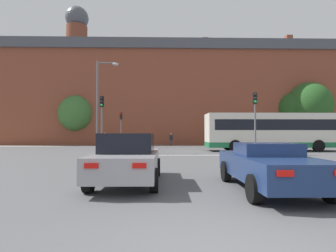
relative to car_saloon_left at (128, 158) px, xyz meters
name	(u,v)px	position (x,y,z in m)	size (l,w,h in m)	color
stop_line_strip	(175,155)	(1.95, 10.29, -0.77)	(8.62, 0.30, 0.01)	silver
far_pavement	(170,146)	(1.95, 23.84, -0.77)	(69.58, 2.50, 0.01)	gray
brick_civic_building	(167,98)	(1.74, 33.44, 6.50)	(48.17, 14.89, 21.80)	brown
car_saloon_left	(128,158)	(0.00, 0.00, 0.00)	(1.94, 4.36, 1.54)	#9E9EA3
car_roadster_right	(269,166)	(3.93, -1.10, -0.11)	(1.96, 4.35, 1.27)	navy
bus_crossing_lead	(271,131)	(10.58, 14.61, 0.98)	(11.29, 2.69, 3.26)	silver
traffic_light_far_right	(218,124)	(7.82, 23.24, 1.87)	(0.26, 0.31, 3.91)	slate
traffic_light_far_left	(121,124)	(-3.83, 22.86, 1.93)	(0.26, 0.31, 4.00)	slate
traffic_light_near_left	(102,115)	(-3.41, 11.19, 2.10)	(0.26, 0.31, 4.28)	slate
traffic_light_near_right	(255,113)	(7.76, 10.54, 2.22)	(0.26, 0.31, 4.48)	slate
street_lamp_junction	(101,97)	(-3.83, 12.64, 3.65)	(1.75, 0.36, 7.32)	slate
pedestrian_waiting	(171,138)	(2.16, 24.51, 0.15)	(0.41, 0.45, 1.58)	#333851
pedestrian_walking_east	(214,138)	(7.53, 24.57, 0.15)	(0.42, 0.26, 1.59)	#333851
pedestrian_walking_west	(105,138)	(-5.95, 23.76, 0.18)	(0.45, 0.35, 1.64)	brown
tree_by_building	(76,113)	(-10.39, 26.80, 3.42)	(4.59, 4.59, 6.61)	#4C3823
tree_kerbside	(309,105)	(20.64, 26.21, 4.53)	(5.79, 5.79, 8.35)	#4C3823
tree_distant	(292,110)	(18.71, 26.86, 4.01)	(4.52, 4.52, 7.17)	#4C3823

